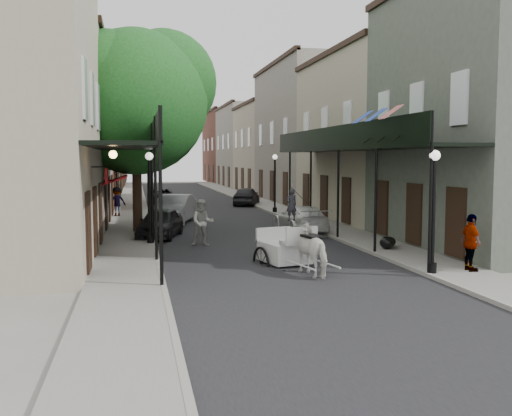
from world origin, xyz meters
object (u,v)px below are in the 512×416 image
lamppost_right_far (275,182)px  carriage (279,233)px  lamppost_right_near (433,210)px  lamppost_left (150,196)px  horse (315,250)px  car_left_near (160,223)px  car_left_far (163,196)px  car_right_far (246,196)px  pedestrian_walking (203,223)px  car_left_mid (174,209)px  pedestrian_sidewalk_left (117,201)px  tree_near (144,97)px  car_right_near (301,219)px  tree_far (141,127)px  pedestrian_sidewalk_right (471,243)px

lamppost_right_far → carriage: lamppost_right_far is taller
lamppost_right_near → lamppost_left: same height
lamppost_right_far → horse: size_ratio=2.01×
car_left_near → car_left_far: bearing=102.6°
car_left_near → car_right_far: 18.12m
lamppost_right_near → pedestrian_walking: size_ratio=1.94×
car_left_far → lamppost_right_far: bearing=-62.5°
horse → car_left_far: horse is taller
lamppost_left → car_left_mid: (1.50, 8.00, -1.26)m
pedestrian_sidewalk_left → car_left_mid: bearing=111.7°
pedestrian_walking → tree_near: bearing=118.2°
car_left_far → car_right_near: bearing=-79.0°
lamppost_right_near → pedestrian_walking: (-6.10, 7.59, -1.09)m
tree_far → pedestrian_sidewalk_left: 8.27m
tree_far → horse: (4.96, -25.18, -5.06)m
carriage → car_left_near: 8.02m
car_left_near → car_right_far: (7.20, 16.63, 0.04)m
lamppost_left → pedestrian_walking: bearing=-10.9°
lamppost_left → car_left_near: size_ratio=0.94×
pedestrian_walking → car_left_near: bearing=122.0°
lamppost_right_near → pedestrian_sidewalk_left: lamppost_right_near is taller
car_right_near → car_left_far: bearing=-74.8°
pedestrian_walking → car_left_far: (-0.60, 22.59, -0.36)m
pedestrian_walking → car_right_far: bearing=76.5°
lamppost_left → pedestrian_sidewalk_right: bearing=-40.1°
horse → carriage: (-0.55, 2.37, 0.23)m
car_left_far → car_left_near: bearing=-98.7°
tree_near → tree_far: size_ratio=1.12×
tree_near → car_left_far: bearing=84.9°
tree_far → car_left_mid: 11.48m
car_left_near → car_left_mid: car_left_mid is taller
lamppost_right_near → car_left_mid: size_ratio=0.78×
tree_near → lamppost_right_near: (8.30, -12.18, -4.44)m
carriage → pedestrian_sidewalk_left: bearing=97.1°
lamppost_left → lamppost_right_near: bearing=-44.3°
tree_far → car_left_near: (0.65, -15.74, -5.17)m
car_left_far → lamppost_right_near: bearing=-83.3°
tree_far → horse: bearing=-78.8°
carriage → lamppost_left: bearing=119.7°
pedestrian_sidewalk_right → car_left_mid: pedestrian_sidewalk_right is taller
carriage → car_left_mid: (-2.77, 12.63, -0.23)m
horse → car_left_near: size_ratio=0.47×
pedestrian_walking → car_right_near: size_ratio=0.43×
pedestrian_sidewalk_left → car_left_near: (2.20, -9.22, -0.32)m
pedestrian_walking → car_left_far: pedestrian_walking is taller
lamppost_left → car_right_far: bearing=68.0°
carriage → car_right_near: 8.22m
car_left_far → pedestrian_sidewalk_right: bearing=-81.0°
lamppost_right_far → horse: 19.34m
horse → lamppost_right_far: bearing=-113.1°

